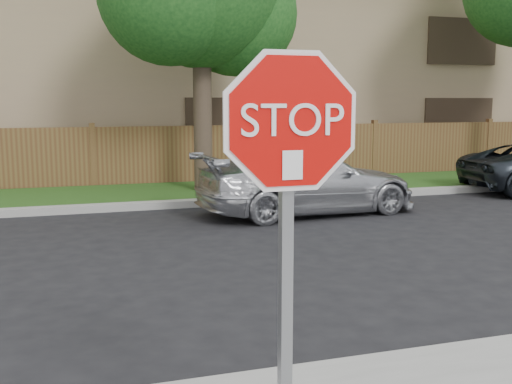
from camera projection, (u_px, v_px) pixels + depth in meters
name	position (u px, v px, depth m)	size (l,w,h in m)	color
far_curb	(101.00, 208.00, 12.30)	(70.00, 0.30, 0.15)	gray
grass_strip	(97.00, 196.00, 13.86)	(70.00, 3.00, 0.12)	#1E4714
fence	(93.00, 158.00, 15.26)	(70.00, 0.12, 1.60)	#55351E
apartment_building	(83.00, 63.00, 20.13)	(35.20, 9.20, 7.20)	tan
stop_sign	(289.00, 183.00, 3.10)	(1.01, 0.13, 2.55)	gray
sedan_right	(308.00, 181.00, 12.03)	(1.83, 4.50, 1.31)	silver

